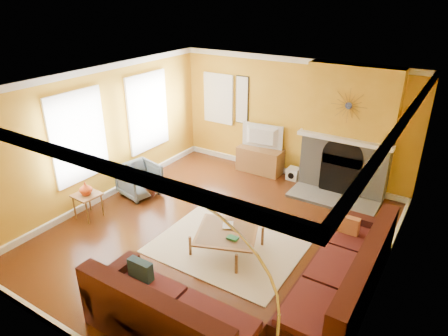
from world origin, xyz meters
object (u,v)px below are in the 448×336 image
Objects in this scene: armchair at (140,180)px; arc_lamp at (218,307)px; side_table at (88,206)px; sectional_sofa at (256,260)px; coffee_table at (227,241)px; media_console at (260,160)px.

arc_lamp is (3.86, -2.90, 0.83)m from armchair.
sectional_sofa is at bearing -0.00° from side_table.
armchair reaches higher than side_table.
coffee_table is (-0.80, 0.50, -0.26)m from sectional_sofa.
media_console is 2.88m from armchair.
side_table is at bearing 157.29° from arc_lamp.
coffee_table is at bearing 10.12° from side_table.
sectional_sofa reaches higher than coffee_table.
media_console is 1.42× the size of armchair.
armchair reaches higher than coffee_table.
arc_lamp reaches higher than sectional_sofa.
side_table is 0.21× the size of arc_lamp.
sectional_sofa is at bearing 105.22° from arc_lamp.
sectional_sofa reaches higher than media_console.
side_table is (-3.60, 0.00, -0.20)m from sectional_sofa.
media_console is 5.83m from arc_lamp.
armchair is (-3.40, 1.20, -0.11)m from sectional_sofa.
arc_lamp is at bearing -22.71° from side_table.
side_table is 4.50m from arc_lamp.
armchair is (-2.60, 0.70, 0.15)m from coffee_table.
arc_lamp reaches higher than armchair.
media_console is at bearing 116.57° from sectional_sofa.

